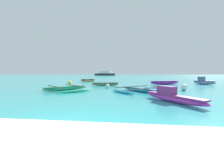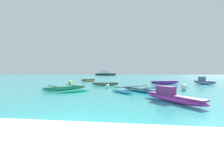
% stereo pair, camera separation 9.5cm
% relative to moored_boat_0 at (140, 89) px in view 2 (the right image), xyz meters
% --- Properties ---
extents(ground_plane, '(240.00, 240.00, 0.00)m').
position_rel_moored_boat_0_xyz_m(ground_plane, '(-2.34, -9.02, -0.16)').
color(ground_plane, teal).
extents(moored_boat_0, '(4.52, 4.41, 0.36)m').
position_rel_moored_boat_0_xyz_m(moored_boat_0, '(0.00, 0.00, 0.00)').
color(moored_boat_0, '#2CA7E5').
rests_on(moored_boat_0, ground_plane).
extents(moored_boat_1, '(4.04, 2.20, 0.45)m').
position_rel_moored_boat_0_xyz_m(moored_boat_1, '(3.64, 7.74, 0.09)').
color(moored_boat_1, purple).
rests_on(moored_boat_1, ground_plane).
extents(moored_boat_2, '(2.95, 3.67, 0.41)m').
position_rel_moored_boat_0_xyz_m(moored_boat_2, '(-8.13, 13.49, 0.03)').
color(moored_boat_2, '#997846').
rests_on(moored_boat_2, ground_plane).
extents(moored_boat_3, '(3.30, 1.36, 0.35)m').
position_rel_moored_boat_0_xyz_m(moored_boat_3, '(-3.64, 5.32, 0.03)').
color(moored_boat_3, '#5D946B').
rests_on(moored_boat_3, ground_plane).
extents(moored_boat_4, '(2.46, 3.34, 0.79)m').
position_rel_moored_boat_0_xyz_m(moored_boat_4, '(1.35, -4.14, 0.11)').
color(moored_boat_4, '#CD3ABD').
rests_on(moored_boat_4, ground_plane).
extents(moored_boat_5, '(4.85, 4.81, 0.37)m').
position_rel_moored_boat_0_xyz_m(moored_boat_5, '(-6.32, 0.21, 0.00)').
color(moored_boat_5, '#24C189').
rests_on(moored_boat_5, ground_plane).
extents(moored_boat_6, '(2.35, 2.30, 1.01)m').
position_rel_moored_boat_0_xyz_m(moored_boat_6, '(8.60, 8.36, 0.19)').
color(moored_boat_6, '#8399DA').
rests_on(moored_boat_6, ground_plane).
extents(mooring_buoy_0, '(0.55, 0.55, 0.55)m').
position_rel_moored_boat_0_xyz_m(mooring_buoy_0, '(3.70, 1.08, 0.11)').
color(mooring_buoy_0, white).
rests_on(mooring_buoy_0, ground_plane).
extents(mooring_buoy_1, '(0.44, 0.44, 0.44)m').
position_rel_moored_boat_0_xyz_m(mooring_buoy_1, '(-8.57, 6.59, 0.06)').
color(mooring_buoy_1, yellow).
rests_on(mooring_buoy_1, ground_plane).
extents(mooring_buoy_2, '(0.40, 0.40, 0.40)m').
position_rel_moored_boat_0_xyz_m(mooring_buoy_2, '(-2.96, 2.33, 0.03)').
color(mooring_buoy_2, white).
rests_on(mooring_buoy_2, ground_plane).
extents(distant_ferry, '(10.78, 2.37, 2.37)m').
position_rel_moored_boat_0_xyz_m(distant_ferry, '(-14.11, 67.54, 0.80)').
color(distant_ferry, '#2D333D').
rests_on(distant_ferry, ground_plane).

